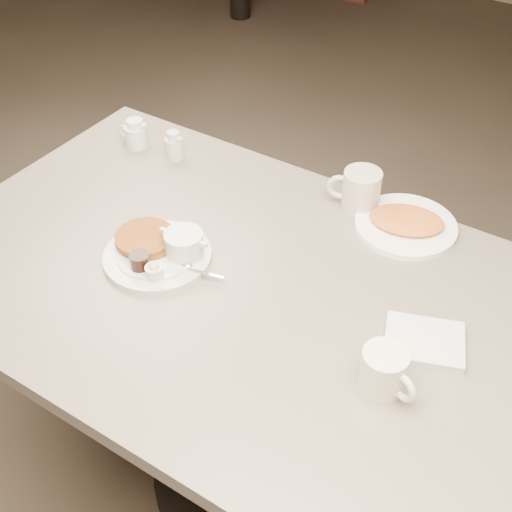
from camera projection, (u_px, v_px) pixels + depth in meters
The scene contains 8 objects.
diner_table at pixel (251, 339), 1.55m from camera, with size 1.50×0.90×0.75m.
main_plate at pixel (160, 250), 1.49m from camera, with size 0.30×0.26×0.07m.
coffee_mug_near at pixel (385, 371), 1.21m from camera, with size 0.13×0.11×0.09m.
napkin at pixel (424, 342), 1.31m from camera, with size 0.18×0.17×0.02m.
coffee_mug_far at pixel (360, 190), 1.62m from camera, with size 0.14×0.12×0.10m.
creamer_left at pixel (136, 134), 1.84m from camera, with size 0.09×0.08×0.08m.
creamer_right at pixel (174, 146), 1.79m from camera, with size 0.07×0.06×0.08m.
hash_plate at pixel (406, 224), 1.58m from camera, with size 0.30×0.30×0.04m.
Camera 1 is at (0.57, -0.87, 1.75)m, focal length 47.14 mm.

